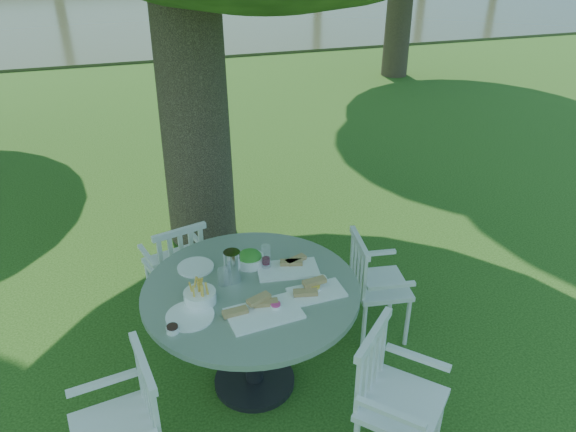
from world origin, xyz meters
name	(u,v)px	position (x,y,z in m)	size (l,w,h in m)	color
ground	(295,319)	(0.00, 0.00, 0.00)	(140.00, 140.00, 0.00)	#15370B
table	(252,308)	(-0.47, -0.58, 0.66)	(1.39, 1.39, 0.82)	black
chair_ne	(370,280)	(0.49, -0.30, 0.50)	(0.45, 0.47, 0.85)	silver
chair_nw	(178,262)	(-0.86, 0.34, 0.49)	(0.51, 0.50, 0.84)	silver
chair_sw	(131,419)	(-1.28, -1.18, 0.54)	(0.51, 0.53, 0.92)	silver
chair_se	(387,390)	(0.13, -1.38, 0.54)	(0.64, 0.64, 0.92)	silver
tableware	(241,282)	(-0.53, -0.56, 0.86)	(1.12, 0.88, 0.21)	white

